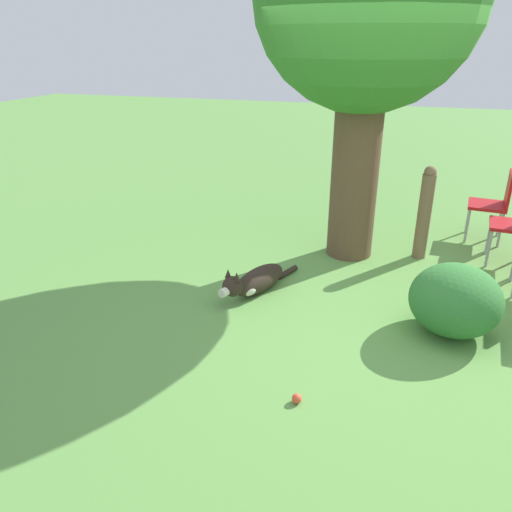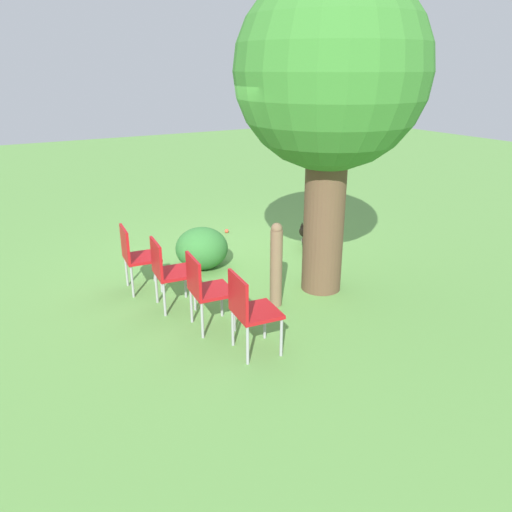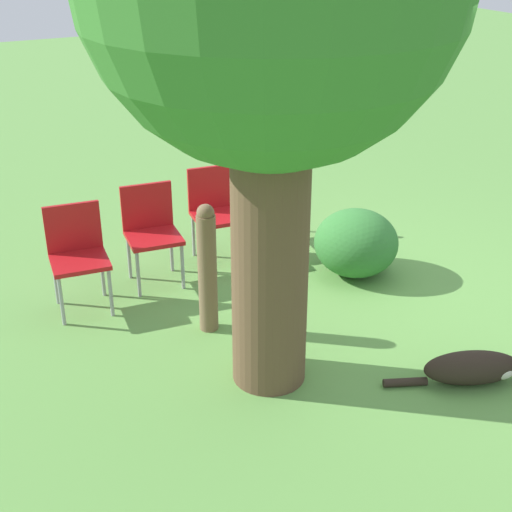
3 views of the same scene
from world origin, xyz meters
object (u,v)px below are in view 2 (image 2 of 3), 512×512
oak_tree (331,78)px  fence_post (276,264)px  dog (309,242)px  red_chair_2 (205,287)px  red_chair_3 (249,308)px  red_chair_1 (167,269)px  tennis_ball (227,231)px  red_chair_0 (135,254)px

oak_tree → fence_post: bearing=8.8°
dog → red_chair_2: (2.46, 1.48, 0.37)m
red_chair_2 → red_chair_3: 0.69m
dog → red_chair_1: bearing=129.1°
red_chair_3 → tennis_ball: (-1.56, -3.56, -0.46)m
red_chair_0 → tennis_ball: (-2.06, -1.54, -0.46)m
fence_post → red_chair_0: 1.80m
fence_post → red_chair_2: size_ratio=1.22×
tennis_ball → fence_post: bearing=74.8°
red_chair_0 → red_chair_2: same height
oak_tree → fence_post: size_ratio=3.63×
oak_tree → tennis_ball: size_ratio=55.08×
dog → red_chair_3: bearing=155.3°
oak_tree → fence_post: (0.76, 0.12, -2.05)m
fence_post → red_chair_1: (1.13, -0.57, -0.03)m
fence_post → red_chair_0: (1.30, -1.25, -0.03)m
dog → red_chair_1: 2.77m
red_chair_2 → red_chair_3: same height
dog → fence_post: (1.49, 1.38, 0.39)m
fence_post → tennis_ball: bearing=-105.2°
red_chair_0 → tennis_ball: bearing=42.6°
oak_tree → red_chair_2: oak_tree is taller
red_chair_1 → red_chair_2: bearing=-70.3°
oak_tree → dog: (-0.73, -1.26, -2.44)m
red_chair_3 → red_chair_0: bearing=109.7°
red_chair_3 → red_chair_2: bearing=109.7°
red_chair_2 → dog: bearing=36.8°
oak_tree → red_chair_0: size_ratio=4.41×
fence_post → tennis_ball: size_ratio=15.17×
oak_tree → red_chair_0: oak_tree is taller
oak_tree → dog: oak_tree is taller
dog → red_chair_2: bearing=143.1°
red_chair_0 → red_chair_1: bearing=-70.3°
tennis_ball → oak_tree: bearing=90.2°
fence_post → red_chair_3: 1.11m
red_chair_1 → red_chair_3: (-0.33, 1.35, 0.00)m
oak_tree → red_chair_1: (1.90, -0.46, -2.07)m
red_chair_1 → oak_tree: bearing=-7.7°
dog → red_chair_1: size_ratio=1.28×
red_chair_1 → red_chair_2: 0.69m
oak_tree → red_chair_2: (1.73, 0.22, -2.07)m
oak_tree → dog: bearing=-120.1°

